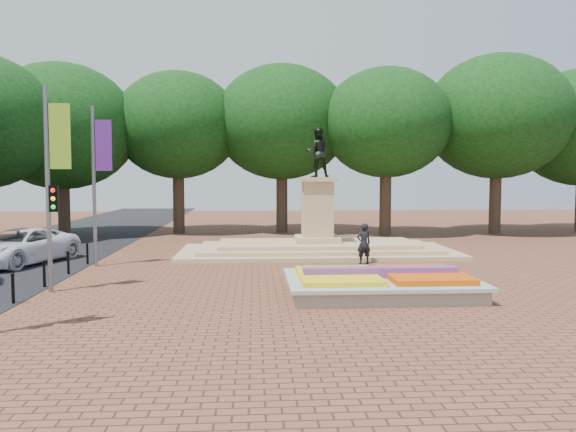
# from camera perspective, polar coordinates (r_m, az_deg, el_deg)

# --- Properties ---
(ground) EXTENTS (90.00, 90.00, 0.00)m
(ground) POSITION_cam_1_polar(r_m,az_deg,el_deg) (21.07, 5.45, -6.78)
(ground) COLOR brown
(ground) RESTS_ON ground
(flower_bed) EXTENTS (6.30, 4.30, 0.91)m
(flower_bed) POSITION_cam_1_polar(r_m,az_deg,el_deg) (19.26, 9.43, -6.70)
(flower_bed) COLOR gray
(flower_bed) RESTS_ON ground
(monument) EXTENTS (14.00, 6.00, 6.40)m
(monument) POSITION_cam_1_polar(r_m,az_deg,el_deg) (28.79, 2.99, -2.09)
(monument) COLOR tan
(monument) RESTS_ON ground
(tree_row_back) EXTENTS (44.80, 8.80, 10.43)m
(tree_row_back) POSITION_cam_1_polar(r_m,az_deg,el_deg) (38.94, 4.80, 8.02)
(tree_row_back) COLOR #3A2C1F
(tree_row_back) RESTS_ON ground
(banner_poles) EXTENTS (0.88, 11.17, 7.00)m
(banner_poles) POSITION_cam_1_polar(r_m,az_deg,el_deg) (20.32, -23.20, 3.51)
(banner_poles) COLOR slate
(banner_poles) RESTS_ON ground
(bollard_row) EXTENTS (0.12, 13.12, 0.98)m
(bollard_row) POSITION_cam_1_polar(r_m,az_deg,el_deg) (20.64, -24.76, -5.88)
(bollard_row) COLOR black
(bollard_row) RESTS_ON ground
(van) EXTENTS (4.33, 6.31, 1.60)m
(van) POSITION_cam_1_polar(r_m,az_deg,el_deg) (27.93, -25.60, -2.84)
(van) COLOR white
(van) RESTS_ON ground
(pedestrian) EXTENTS (0.75, 0.57, 1.85)m
(pedestrian) POSITION_cam_1_polar(r_m,az_deg,el_deg) (25.61, 7.70, -2.79)
(pedestrian) COLOR black
(pedestrian) RESTS_ON ground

